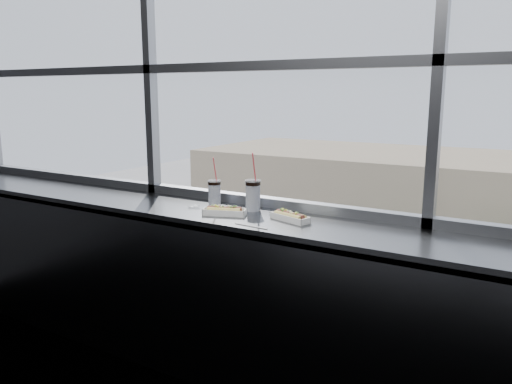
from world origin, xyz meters
The scene contains 20 objects.
wall_back_lower centered at (0.00, 1.50, 0.55)m, with size 6.00×6.00×0.00m, color black.
window_glass centered at (0.00, 1.52, 2.30)m, with size 6.00×6.00×0.00m, color silver.
window_mullions centered at (0.00, 1.50, 2.30)m, with size 6.00×0.08×2.40m, color gray, non-canonical shape.
counter centered at (0.00, 1.23, 1.07)m, with size 6.00×0.55×0.06m, color slate.
counter_fascia centered at (0.00, 0.97, 0.55)m, with size 6.00×0.04×1.04m, color slate.
hotdog_tray_left centered at (-0.13, 1.15, 1.13)m, with size 0.28×0.17×0.06m.
hotdog_tray_right centered at (0.28, 1.23, 1.13)m, with size 0.27×0.15×0.06m.
soda_cup_left centered at (-0.33, 1.33, 1.19)m, with size 0.09×0.09×0.33m.
soda_cup_right centered at (-0.04, 1.35, 1.21)m, with size 0.10×0.10×0.37m.
loose_straw centered at (0.15, 1.01, 1.10)m, with size 0.01×0.01×0.22m, color white.
wrapper centered at (-0.42, 1.22, 1.11)m, with size 0.10×0.07×0.02m, color silver.
street_asphalt centered at (0.00, 21.50, -10.97)m, with size 80.00×10.00×0.06m, color black.
far_sidewalk centered at (0.00, 29.50, -10.98)m, with size 80.00×6.00×0.04m, color #B4B0AC.
car_near_a centered at (-12.94, 17.50, -9.92)m, with size 6.13×2.55×2.04m, color silver.
car_far_a centered at (-11.97, 25.50, -9.89)m, with size 6.33×2.64×2.11m, color #252525.
car_near_b centered at (-5.89, 17.50, -9.81)m, with size 6.80×2.83×2.27m, color black.
pedestrian_a centered at (-4.82, 29.71, -9.86)m, with size 0.98×0.73×2.19m, color #66605B.
pedestrian_b centered at (-1.80, 29.40, -9.93)m, with size 0.91×0.68×2.05m, color #66605B.
tree_left centered at (-7.66, 29.50, -7.99)m, with size 2.84×2.84×4.44m.
tree_center centered at (-0.48, 29.50, -7.51)m, with size 3.30×3.30×5.15m.
Camera 1 is at (1.54, -1.29, 1.83)m, focal length 35.00 mm.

